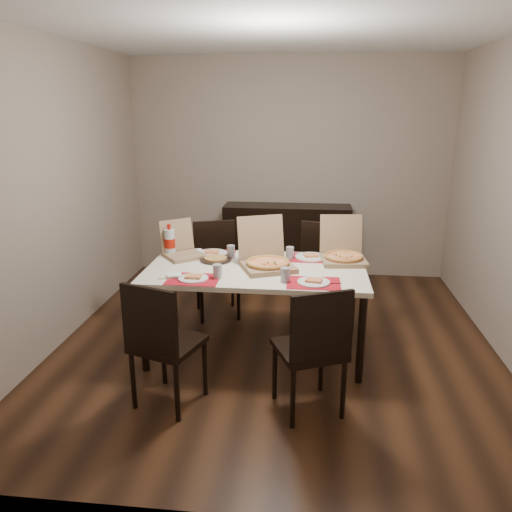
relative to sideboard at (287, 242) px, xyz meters
name	(u,v)px	position (x,y,z in m)	size (l,w,h in m)	color
ground	(276,343)	(0.00, -1.78, -0.46)	(3.80, 4.00, 0.02)	#3D2312
room_walls	(281,141)	(0.00, -1.35, 1.28)	(3.84, 4.02, 2.62)	gray
sideboard	(287,242)	(0.00, 0.00, 0.00)	(1.50, 0.40, 0.90)	black
dining_table	(256,275)	(-0.16, -1.94, 0.23)	(1.80, 1.00, 0.75)	#EDE3C8
chair_near_left	(161,340)	(-0.70, -2.86, 0.06)	(0.53, 0.53, 0.93)	black
chair_near_right	(313,346)	(0.32, -2.83, 0.06)	(0.55, 0.55, 0.93)	black
chair_far_left	(216,264)	(-0.65, -1.15, 0.06)	(0.53, 0.53, 0.93)	black
chair_far_right	(318,266)	(0.36, -1.10, 0.06)	(0.51, 0.51, 0.93)	black
setting_near_left	(197,276)	(-0.58, -2.27, 0.32)	(0.49, 0.30, 0.11)	red
setting_near_right	(306,280)	(0.25, -2.27, 0.32)	(0.47, 0.30, 0.11)	red
setting_far_left	(215,253)	(-0.57, -1.62, 0.32)	(0.51, 0.30, 0.11)	red
setting_far_right	(306,256)	(0.25, -1.63, 0.32)	(0.46, 0.30, 0.11)	red
napkin_loose	(264,268)	(-0.09, -1.96, 0.31)	(0.12, 0.11, 0.02)	white
pizza_box_center	(267,261)	(-0.07, -1.93, 0.36)	(0.54, 0.56, 0.40)	#8C7050
pizza_box_right	(343,255)	(0.56, -1.68, 0.36)	(0.41, 0.45, 0.37)	#8C7050
pizza_box_left	(182,250)	(-0.85, -1.68, 0.36)	(0.45, 0.46, 0.31)	#8C7050
faina_plate	(216,259)	(-0.53, -1.79, 0.31)	(0.27, 0.27, 0.03)	black
dip_bowl	(272,259)	(-0.04, -1.74, 0.31)	(0.11, 0.11, 0.03)	white
soda_bottle	(170,242)	(-0.96, -1.68, 0.42)	(0.10, 0.10, 0.29)	silver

